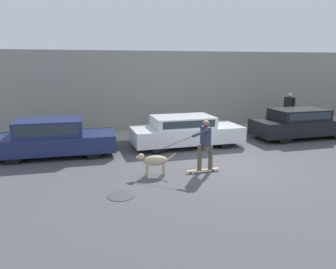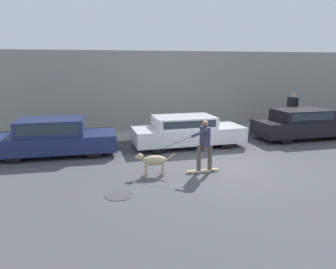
# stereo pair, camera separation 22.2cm
# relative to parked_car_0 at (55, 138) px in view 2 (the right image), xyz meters

# --- Properties ---
(ground_plane) EXTENTS (36.00, 36.00, 0.00)m
(ground_plane) POSITION_rel_parked_car_0_xyz_m (5.18, -2.91, -0.65)
(ground_plane) COLOR #47474C
(back_wall) EXTENTS (32.00, 0.30, 3.86)m
(back_wall) POSITION_rel_parked_car_0_xyz_m (5.18, 3.44, 1.28)
(back_wall) COLOR gray
(back_wall) RESTS_ON ground_plane
(sidewalk_curb) EXTENTS (30.00, 2.18, 0.13)m
(sidewalk_curb) POSITION_rel_parked_car_0_xyz_m (5.18, 2.19, -0.59)
(sidewalk_curb) COLOR gray
(sidewalk_curb) RESTS_ON ground_plane
(parked_car_0) EXTENTS (4.27, 1.89, 1.34)m
(parked_car_0) POSITION_rel_parked_car_0_xyz_m (0.00, 0.00, 0.00)
(parked_car_0) COLOR black
(parked_car_0) RESTS_ON ground_plane
(parked_car_1) EXTENTS (4.40, 1.76, 1.23)m
(parked_car_1) POSITION_rel_parked_car_0_xyz_m (5.01, -0.00, -0.03)
(parked_car_1) COLOR black
(parked_car_1) RESTS_ON ground_plane
(parked_car_2) EXTENTS (4.44, 1.68, 1.31)m
(parked_car_2) POSITION_rel_parked_car_0_xyz_m (10.42, -0.00, 0.00)
(parked_car_2) COLOR black
(parked_car_2) RESTS_ON ground_plane
(dog) EXTENTS (1.18, 0.39, 0.69)m
(dog) POSITION_rel_parked_car_0_xyz_m (2.95, -3.08, -0.20)
(dog) COLOR tan
(dog) RESTS_ON ground_plane
(skateboarder) EXTENTS (2.42, 0.55, 1.62)m
(skateboarder) POSITION_rel_parked_car_0_xyz_m (4.51, -3.20, 0.27)
(skateboarder) COLOR beige
(skateboarder) RESTS_ON ground_plane
(pedestrian_with_bag) EXTENTS (0.37, 0.68, 1.71)m
(pedestrian_with_bag) POSITION_rel_parked_car_0_xyz_m (11.13, 1.89, 0.43)
(pedestrian_with_bag) COLOR brown
(pedestrian_with_bag) RESTS_ON sidewalk_curb
(manhole_cover) EXTENTS (0.71, 0.71, 0.01)m
(manhole_cover) POSITION_rel_parked_car_0_xyz_m (1.78, -4.36, -0.64)
(manhole_cover) COLOR #38383D
(manhole_cover) RESTS_ON ground_plane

